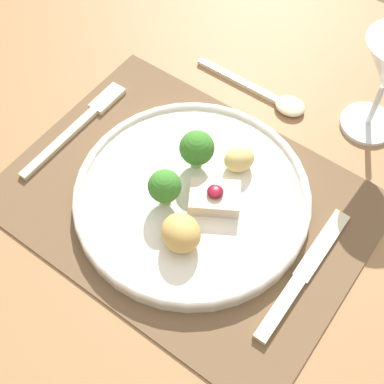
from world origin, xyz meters
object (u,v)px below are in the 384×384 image
Objects in this scene: dinner_plate at (192,195)px; fork at (81,123)px; spoon at (273,98)px; knife at (298,281)px.

dinner_plate reaches higher than fork.
fork is 1.09× the size of spoon.
dinner_plate is at bearing 172.62° from knife.
spoon is at bearing 91.97° from dinner_plate.
spoon reaches higher than knife.
fork is 0.36m from knife.
knife is at bearing -6.40° from dinner_plate.
spoon is (-0.01, 0.21, -0.01)m from dinner_plate.
spoon is at bearing 126.13° from knife.
dinner_plate reaches higher than knife.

